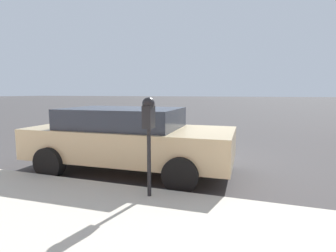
# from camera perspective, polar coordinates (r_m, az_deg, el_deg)

# --- Properties ---
(ground_plane) EXTENTS (220.00, 220.00, 0.00)m
(ground_plane) POSITION_cam_1_polar(r_m,az_deg,el_deg) (6.71, -0.17, -7.62)
(ground_plane) COLOR #3D3A3A
(parking_meter) EXTENTS (0.21, 0.19, 1.53)m
(parking_meter) POSITION_cam_1_polar(r_m,az_deg,el_deg) (3.95, -4.23, 1.04)
(parking_meter) COLOR black
(parking_meter) RESTS_ON sidewalk
(car_tan) EXTENTS (2.13, 4.44, 1.39)m
(car_tan) POSITION_cam_1_polar(r_m,az_deg,el_deg) (5.77, -8.61, -2.51)
(car_tan) COLOR tan
(car_tan) RESTS_ON ground_plane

